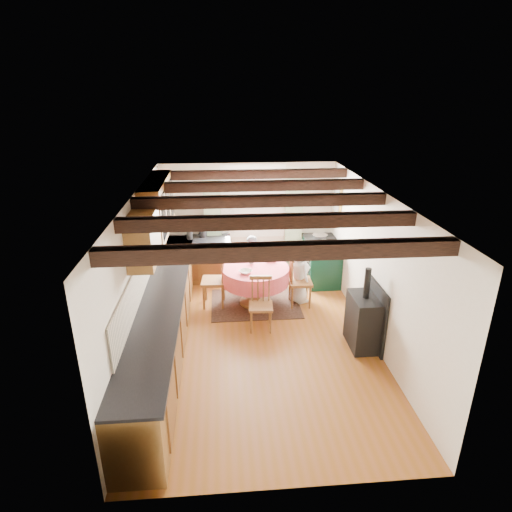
{
  "coord_description": "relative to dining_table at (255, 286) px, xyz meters",
  "views": [
    {
      "loc": [
        -0.56,
        -5.85,
        3.8
      ],
      "look_at": [
        0.0,
        0.8,
        1.15
      ],
      "focal_mm": 29.74,
      "sensor_mm": 36.0,
      "label": 1
    }
  ],
  "objects": [
    {
      "name": "base_cabinet_back",
      "position": [
        -1.07,
        1.2,
        0.07
      ],
      "size": [
        1.3,
        0.6,
        0.88
      ],
      "primitive_type": "cube",
      "color": "brown",
      "rests_on": "floor"
    },
    {
      "name": "chair_right",
      "position": [
        0.83,
        -0.09,
        0.13
      ],
      "size": [
        0.46,
        0.44,
        1.01
      ],
      "primitive_type": null,
      "rotation": [
        0.0,
        0.0,
        1.55
      ],
      "color": "brown",
      "rests_on": "floor"
    },
    {
      "name": "curtain_rod",
      "position": [
        0.08,
        1.4,
        1.83
      ],
      "size": [
        2.0,
        0.03,
        0.03
      ],
      "primitive_type": "cylinder",
      "rotation": [
        0.0,
        1.57,
        0.0
      ],
      "color": "black",
      "rests_on": "wall_back"
    },
    {
      "name": "bowl_a",
      "position": [
        -0.19,
        -0.25,
        0.4
      ],
      "size": [
        0.32,
        0.32,
        0.05
      ],
      "primitive_type": "imported",
      "rotation": [
        0.0,
        0.0,
        2.45
      ],
      "color": "silver",
      "rests_on": "dining_table"
    },
    {
      "name": "window_pane",
      "position": [
        0.08,
        1.49,
        1.23
      ],
      "size": [
        1.2,
        0.01,
        1.4
      ],
      "primitive_type": "cube",
      "color": "white",
      "rests_on": "wall_back"
    },
    {
      "name": "child_right",
      "position": [
        0.83,
        0.05,
        0.2
      ],
      "size": [
        0.54,
        0.66,
        1.15
      ],
      "primitive_type": "imported",
      "rotation": [
        0.0,
        0.0,
        1.91
      ],
      "color": "silver",
      "rests_on": "floor"
    },
    {
      "name": "wall_front",
      "position": [
        -0.02,
        -4.0,
        0.83
      ],
      "size": [
        3.6,
        0.0,
        2.4
      ],
      "primitive_type": "cube",
      "color": "silver",
      "rests_on": "ground"
    },
    {
      "name": "worktop_left",
      "position": [
        -1.5,
        -1.25,
        0.53
      ],
      "size": [
        0.64,
        5.3,
        0.04
      ],
      "primitive_type": "cube",
      "color": "black",
      "rests_on": "base_cabinet_left"
    },
    {
      "name": "wall_right",
      "position": [
        1.78,
        -1.25,
        0.83
      ],
      "size": [
        0.0,
        5.5,
        2.4
      ],
      "primitive_type": "cube",
      "color": "silver",
      "rests_on": "ground"
    },
    {
      "name": "ceiling",
      "position": [
        -0.02,
        -1.25,
        2.03
      ],
      "size": [
        3.6,
        5.5,
        0.0
      ],
      "primitive_type": "cube",
      "color": "white",
      "rests_on": "ground"
    },
    {
      "name": "base_cabinet_left",
      "position": [
        -1.52,
        -1.25,
        0.07
      ],
      "size": [
        0.6,
        5.3,
        0.88
      ],
      "primitive_type": "cube",
      "color": "brown",
      "rests_on": "floor"
    },
    {
      "name": "canister_tall",
      "position": [
        -1.25,
        1.19,
        0.65
      ],
      "size": [
        0.13,
        0.13,
        0.22
      ],
      "primitive_type": "cylinder",
      "color": "#262628",
      "rests_on": "worktop_back"
    },
    {
      "name": "window_frame",
      "position": [
        0.08,
        1.49,
        1.23
      ],
      "size": [
        1.34,
        0.03,
        1.54
      ],
      "primitive_type": "cube",
      "color": "white",
      "rests_on": "wall_back"
    },
    {
      "name": "wall_left",
      "position": [
        -1.82,
        -1.25,
        0.83
      ],
      "size": [
        0.0,
        5.5,
        2.4
      ],
      "primitive_type": "cube",
      "color": "silver",
      "rests_on": "ground"
    },
    {
      "name": "chair_near",
      "position": [
        0.02,
        -0.89,
        0.08
      ],
      "size": [
        0.42,
        0.44,
        0.92
      ],
      "primitive_type": null,
      "rotation": [
        0.0,
        0.0,
        -0.08
      ],
      "color": "brown",
      "rests_on": "floor"
    },
    {
      "name": "beam_e",
      "position": [
        -0.02,
        0.75,
        1.94
      ],
      "size": [
        3.6,
        0.16,
        0.16
      ],
      "primitive_type": "cube",
      "color": "#341D15",
      "rests_on": "ceiling"
    },
    {
      "name": "aga_range",
      "position": [
        1.45,
        0.9,
        0.09
      ],
      "size": [
        0.65,
        1.01,
        0.93
      ],
      "primitive_type": null,
      "color": "black",
      "rests_on": "floor"
    },
    {
      "name": "beam_b",
      "position": [
        -0.02,
        -2.25,
        1.94
      ],
      "size": [
        3.6,
        0.16,
        0.16
      ],
      "primitive_type": "cube",
      "color": "#341D15",
      "rests_on": "ceiling"
    },
    {
      "name": "cup",
      "position": [
        -0.06,
        0.18,
        0.43
      ],
      "size": [
        0.15,
        0.15,
        0.1
      ],
      "primitive_type": "imported",
      "rotation": [
        0.0,
        0.0,
        1.08
      ],
      "color": "silver",
      "rests_on": "dining_table"
    },
    {
      "name": "splash_left",
      "position": [
        -1.8,
        -0.95,
        0.83
      ],
      "size": [
        0.02,
        4.5,
        0.55
      ],
      "primitive_type": "cube",
      "color": "beige",
      "rests_on": "wall_left"
    },
    {
      "name": "rug",
      "position": [
        0.0,
        0.0,
        -0.37
      ],
      "size": [
        1.65,
        1.28,
        0.01
      ],
      "primitive_type": "cube",
      "color": "black",
      "rests_on": "floor"
    },
    {
      "name": "beam_d",
      "position": [
        -0.02,
        -0.25,
        1.94
      ],
      "size": [
        3.6,
        0.16,
        0.16
      ],
      "primitive_type": "cube",
      "color": "#341D15",
      "rests_on": "ceiling"
    },
    {
      "name": "wall_back",
      "position": [
        -0.02,
        1.5,
        0.83
      ],
      "size": [
        3.6,
        0.0,
        2.4
      ],
      "primitive_type": "cube",
      "color": "silver",
      "rests_on": "ground"
    },
    {
      "name": "chair_left",
      "position": [
        -0.77,
        0.04,
        0.15
      ],
      "size": [
        0.5,
        0.48,
        1.05
      ],
      "primitive_type": null,
      "rotation": [
        0.0,
        0.0,
        -1.64
      ],
      "color": "brown",
      "rests_on": "floor"
    },
    {
      "name": "curtain_left",
      "position": [
        -0.77,
        1.4,
        0.73
      ],
      "size": [
        0.35,
        0.1,
        2.1
      ],
      "primitive_type": "cube",
      "color": "#BADDAF",
      "rests_on": "wall_back"
    },
    {
      "name": "wall_plate",
      "position": [
        1.03,
        1.47,
        1.33
      ],
      "size": [
        0.3,
        0.02,
        0.3
      ],
      "primitive_type": "cylinder",
      "rotation": [
        1.57,
        0.0,
        0.0
      ],
      "color": "silver",
      "rests_on": "wall_back"
    },
    {
      "name": "wall_cabinet_glass",
      "position": [
        -1.65,
        -0.05,
        1.58
      ],
      "size": [
        0.34,
        1.8,
        0.9
      ],
      "primitive_type": "cube",
      "color": "brown",
      "rests_on": "wall_left"
    },
    {
      "name": "floor",
      "position": [
        -0.02,
        -1.25,
        -0.37
      ],
      "size": [
        3.6,
        5.5,
        0.0
      ],
      "primitive_type": "cube",
      "color": "brown",
      "rests_on": "ground"
    },
    {
      "name": "dining_table",
      "position": [
        0.0,
        0.0,
        0.0
      ],
      "size": [
        1.24,
        1.24,
        0.75
      ],
      "primitive_type": null,
      "color": "#E15B78",
      "rests_on": "floor"
    },
    {
      "name": "wall_picture",
      "position": [
        1.75,
        1.05,
        1.33
      ],
      "size": [
        0.04,
        0.5,
        0.6
      ],
      "primitive_type": "cube",
      "color": "gold",
      "rests_on": "wall_right"
    },
    {
      "name": "bowl_b",
      "position": [
        0.31,
        0.3,
        0.41
      ],
      "size": [
        0.29,
        0.29,
        0.07
      ],
      "primitive_type": "imported",
      "rotation": [
        0.0,
        0.0,
        5.79
      ],
      "color": "silver",
      "rests_on": "dining_table"
    },
    {
      "name": "splash_back",
      "position": [
        -1.02,
        1.48,
        0.83
      ],
      "size": [
        1.4,
        0.02,
        0.55
      ],
      "primitive_type": "cube",
      "color": "beige",
      "rests_on": "wall_back"
    },
    {
      "name": "wall_cabinet_solid",
      "position": [
        -1.65,
        -1.55,
        1.53
      ],
      "size": [
        0.34,
        0.9,
        0.7
      ],
      "primitive_type": "cube",
      "color": "brown",
      "rests_on": "wall_left"
    },
    {
      "name": "cast_iron_stove",
      "position": [
        1.56,
        -1.52,
        0.29
      ],
      "size": [
        0.4,
        0.66,
        1.32
      ],
      "primitive_type": null,
      "color": "black",
      "rests_on": "floor"
    },
    {
      "name": "canister_wide",
      "position": [
        -0.98,
        1.31,
        0.64
      ],
      "size": [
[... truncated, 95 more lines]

